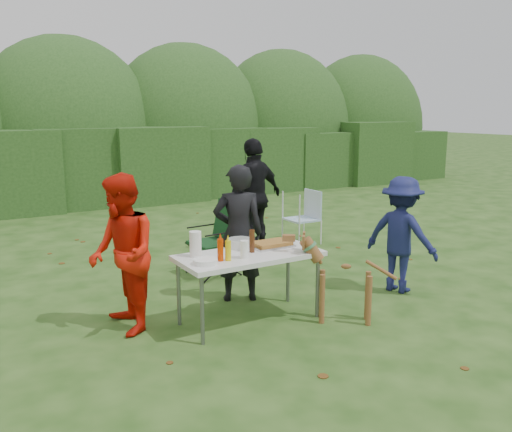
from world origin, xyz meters
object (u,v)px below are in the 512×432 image
lawn_chair (302,217)px  dog (346,280)px  child (401,235)px  ketchup_bottle (220,250)px  person_red_jacket (122,254)px  folding_table (249,258)px  camping_chair (213,238)px  person_cook (238,233)px  person_black_puffy (255,196)px  mustard_bottle (228,251)px  paper_towel_roll (195,244)px  beer_bottle (252,241)px

lawn_chair → dog: bearing=62.8°
child → ketchup_bottle: bearing=71.2°
person_red_jacket → folding_table: bearing=73.3°
camping_chair → dog: bearing=96.5°
child → lawn_chair: bearing=-27.1°
person_cook → person_black_puffy: size_ratio=0.90×
dog → person_black_puffy: bearing=-64.0°
camping_chair → mustard_bottle: (-0.72, -1.79, 0.34)m
person_cook → camping_chair: 1.09m
lawn_chair → paper_towel_roll: paper_towel_roll is taller
dog → ketchup_bottle: 1.37m
person_red_jacket → camping_chair: person_red_jacket is taller
folding_table → beer_bottle: size_ratio=6.25×
person_black_puffy → dog: size_ratio=1.85×
ketchup_bottle → mustard_bottle: bearing=-18.2°
camping_chair → mustard_bottle: camping_chair is taller
mustard_bottle → beer_bottle: (0.36, 0.15, 0.02)m
camping_chair → lawn_chair: 2.21m
person_red_jacket → person_cook: bearing=101.1°
dog → camping_chair: 2.24m
dog → beer_bottle: beer_bottle is taller
child → paper_towel_roll: bearing=65.4°
dog → ketchup_bottle: size_ratio=4.36×
child → mustard_bottle: bearing=71.8°
person_red_jacket → lawn_chair: (3.66, 2.06, -0.36)m
person_black_puffy → person_cook: bearing=41.2°
beer_bottle → dog: bearing=-33.9°
folding_table → mustard_bottle: 0.37m
lawn_chair → person_cook: bearing=40.3°
person_black_puffy → camping_chair: bearing=20.0°
folding_table → person_red_jacket: bearing=160.5°
ketchup_bottle → beer_bottle: 0.45m
folding_table → person_black_puffy: (1.47, 2.36, 0.20)m
person_cook → mustard_bottle: 0.93m
person_red_jacket → child: 3.33m
child → lawn_chair: size_ratio=1.60×
mustard_bottle → child: bearing=0.6°
child → lawn_chair: 2.62m
person_cook → person_red_jacket: bearing=31.1°
person_red_jacket → person_black_puffy: (2.67, 1.93, 0.09)m
person_red_jacket → lawn_chair: size_ratio=1.80×
person_black_puffy → paper_towel_roll: 2.96m
person_red_jacket → beer_bottle: bearing=74.9°
child → dog: child is taller
person_black_puffy → ketchup_bottle: (-1.85, -2.45, -0.04)m
mustard_bottle → lawn_chair: bearing=43.2°
person_red_jacket → paper_towel_roll: size_ratio=6.15×
folding_table → person_black_puffy: 2.78m
beer_bottle → child: bearing=-3.4°
child → beer_bottle: size_ratio=5.90×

